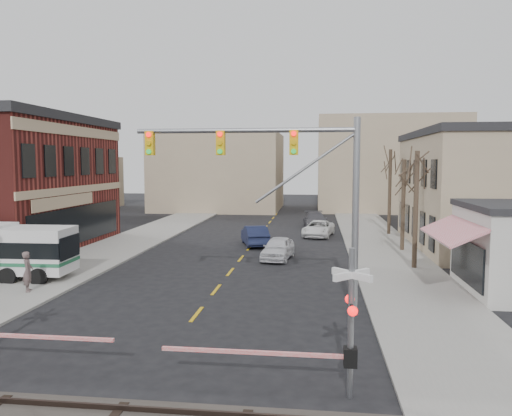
{
  "coord_description": "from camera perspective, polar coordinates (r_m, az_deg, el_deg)",
  "views": [
    {
      "loc": [
        4.83,
        -17.46,
        6.19
      ],
      "look_at": [
        1.24,
        11.89,
        3.5
      ],
      "focal_mm": 35.0,
      "sensor_mm": 36.0,
      "label": 1
    }
  ],
  "objects": [
    {
      "name": "sidewalk_east",
      "position": [
        38.25,
        13.93,
        -4.18
      ],
      "size": [
        5.0,
        60.0,
        0.12
      ],
      "primitive_type": "cube",
      "color": "gray",
      "rests_on": "ground"
    },
    {
      "name": "tree_east_a",
      "position": [
        30.12,
        17.79,
        -0.18
      ],
      "size": [
        0.28,
        0.28,
        6.75
      ],
      "color": "#382B21",
      "rests_on": "sidewalk_east"
    },
    {
      "name": "car_c",
      "position": [
        42.35,
        7.14,
        -2.35
      ],
      "size": [
        2.98,
        5.05,
        1.32
      ],
      "primitive_type": "imported",
      "rotation": [
        0.0,
        0.0,
        -0.18
      ],
      "color": "white",
      "rests_on": "ground"
    },
    {
      "name": "car_d",
      "position": [
        47.5,
        6.81,
        -1.42
      ],
      "size": [
        2.54,
        5.31,
        1.49
      ],
      "primitive_type": "imported",
      "rotation": [
        0.0,
        0.0,
        0.09
      ],
      "color": "#49474D",
      "rests_on": "ground"
    },
    {
      "name": "ground",
      "position": [
        19.15,
        -8.27,
        -13.72
      ],
      "size": [
        160.0,
        160.0,
        0.0
      ],
      "primitive_type": "plane",
      "color": "black",
      "rests_on": "ground"
    },
    {
      "name": "traffic_signal_mast",
      "position": [
        20.32,
        4.1,
        3.79
      ],
      "size": [
        9.16,
        0.3,
        8.0
      ],
      "color": "gray",
      "rests_on": "ground"
    },
    {
      "name": "car_b",
      "position": [
        37.47,
        -0.13,
        -3.15
      ],
      "size": [
        2.77,
        4.83,
        1.51
      ],
      "primitive_type": "imported",
      "rotation": [
        0.0,
        0.0,
        3.41
      ],
      "color": "#161C38",
      "rests_on": "ground"
    },
    {
      "name": "sidewalk_west",
      "position": [
        40.57,
        -13.83,
        -3.64
      ],
      "size": [
        5.0,
        60.0,
        0.12
      ],
      "primitive_type": "cube",
      "color": "gray",
      "rests_on": "ground"
    },
    {
      "name": "car_a",
      "position": [
        32.15,
        2.52,
        -4.61
      ],
      "size": [
        2.2,
        4.37,
        1.43
      ],
      "primitive_type": "imported",
      "rotation": [
        0.0,
        0.0,
        -0.13
      ],
      "color": "silver",
      "rests_on": "ground"
    },
    {
      "name": "tree_east_b",
      "position": [
        36.08,
        16.47,
        0.34
      ],
      "size": [
        0.28,
        0.28,
        6.3
      ],
      "color": "#382B21",
      "rests_on": "sidewalk_east"
    },
    {
      "name": "tree_east_c",
      "position": [
        43.97,
        15.03,
        1.8
      ],
      "size": [
        0.28,
        0.28,
        7.2
      ],
      "color": "#382B21",
      "rests_on": "sidewalk_east"
    },
    {
      "name": "pedestrian_near",
      "position": [
        26.04,
        -24.63,
        -6.61
      ],
      "size": [
        0.7,
        0.82,
        1.91
      ],
      "primitive_type": "imported",
      "rotation": [
        0.0,
        0.0,
        1.98
      ],
      "color": "brown",
      "rests_on": "sidewalk_west"
    },
    {
      "name": "pedestrian_far",
      "position": [
        29.83,
        -25.72,
        -5.51
      ],
      "size": [
        0.95,
        0.98,
        1.59
      ],
      "primitive_type": "imported",
      "rotation": [
        0.0,
        0.0,
        0.91
      ],
      "color": "#374561",
      "rests_on": "sidewalk_west"
    },
    {
      "name": "rr_crossing_east",
      "position": [
        13.58,
        8.94,
        -12.97
      ],
      "size": [
        5.6,
        1.36,
        4.0
      ],
      "color": "gray",
      "rests_on": "ground"
    }
  ]
}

